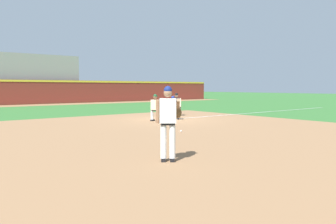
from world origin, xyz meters
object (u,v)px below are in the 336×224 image
object	(u,v)px
pitcher	(169,119)
baserunner	(155,107)
first_base_bag	(168,119)
first_baseman	(173,107)
umpire	(176,103)
baseball	(181,131)

from	to	relation	value
pitcher	baserunner	xyz separation A→B (m)	(5.28, 7.89, -0.27)
first_base_bag	pitcher	distance (m)	10.45
first_baseman	umpire	world-z (taller)	umpire
baseball	first_baseman	size ratio (longest dim) A/B	0.06
pitcher	baserunner	distance (m)	9.50
baseball	baserunner	bearing A→B (deg)	68.18
pitcher	umpire	size ratio (longest dim) A/B	1.27
first_baseman	baseball	bearing A→B (deg)	-125.41
baseball	pitcher	bearing A→B (deg)	-133.63
baseball	first_baseman	xyz separation A→B (m)	(3.00, 4.22, 0.69)
first_baseman	umpire	bearing A→B (deg)	46.06
first_base_bag	baseball	bearing A→B (deg)	-122.19
baseball	pitcher	size ratio (longest dim) A/B	0.04
first_base_bag	pitcher	size ratio (longest dim) A/B	0.20
baserunner	first_base_bag	bearing A→B (deg)	15.50
baserunner	baseball	bearing A→B (deg)	-111.82
first_base_bag	first_baseman	world-z (taller)	first_baseman
pitcher	first_baseman	world-z (taller)	pitcher
baserunner	first_baseman	bearing A→B (deg)	6.97
baseball	pitcher	distance (m)	5.40
first_base_bag	baserunner	xyz separation A→B (m)	(-1.12, -0.31, 0.75)
pitcher	first_baseman	size ratio (longest dim) A/B	1.39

